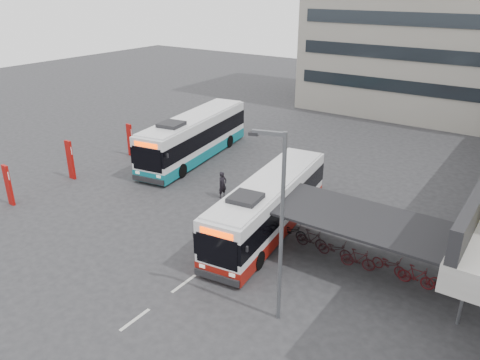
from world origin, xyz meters
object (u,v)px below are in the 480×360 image
Objects in this scene: pedestrian at (223,185)px; lamp_post at (279,219)px; bus_teal at (194,137)px; bus_main at (269,206)px.

pedestrian is 0.22× the size of lamp_post.
pedestrian is (6.16, -4.66, -0.80)m from bus_teal.
bus_teal is at bearing 140.92° from bus_main.
bus_main is 12.75m from bus_teal.
pedestrian is (-4.66, 2.08, -0.65)m from bus_main.
bus_main is at bearing 106.98° from lamp_post.
lamp_post is at bearing -121.97° from pedestrian.
bus_main is 5.14m from pedestrian.
bus_teal is 19.72m from lamp_post.
bus_teal reaches higher than bus_main.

